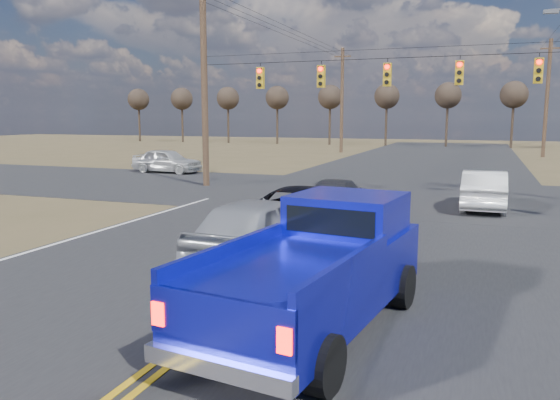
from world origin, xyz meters
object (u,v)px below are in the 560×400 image
(black_suv, at_px, (307,209))
(white_car_queue, at_px, (484,190))
(silver_suv, at_px, (260,229))
(dgrey_car_queue, at_px, (337,196))
(cross_car_west, at_px, (167,161))
(pickup_truck, at_px, (319,269))

(black_suv, height_order, white_car_queue, white_car_queue)
(silver_suv, relative_size, white_car_queue, 1.09)
(dgrey_car_queue, height_order, cross_car_west, cross_car_west)
(silver_suv, distance_m, white_car_queue, 11.37)
(white_car_queue, height_order, dgrey_car_queue, white_car_queue)
(silver_suv, height_order, white_car_queue, silver_suv)
(cross_car_west, bearing_deg, silver_suv, -139.81)
(black_suv, distance_m, cross_car_west, 19.48)
(black_suv, bearing_deg, dgrey_car_queue, -82.16)
(white_car_queue, distance_m, dgrey_car_queue, 5.79)
(silver_suv, xyz_separation_m, cross_car_west, (-13.62, 17.70, -0.08))
(cross_car_west, bearing_deg, white_car_queue, -109.31)
(white_car_queue, height_order, cross_car_west, cross_car_west)
(black_suv, bearing_deg, cross_car_west, -37.79)
(cross_car_west, bearing_deg, dgrey_car_queue, -124.77)
(silver_suv, distance_m, dgrey_car_queue, 7.30)
(pickup_truck, height_order, dgrey_car_queue, pickup_truck)
(white_car_queue, distance_m, cross_car_west, 20.08)
(pickup_truck, relative_size, dgrey_car_queue, 1.32)
(pickup_truck, distance_m, silver_suv, 4.21)
(pickup_truck, height_order, silver_suv, pickup_truck)
(white_car_queue, bearing_deg, cross_car_west, -21.63)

